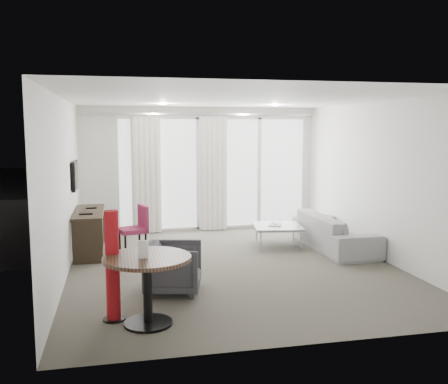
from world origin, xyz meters
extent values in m
cube|color=#4D493F|center=(0.00, 0.00, 0.00)|extent=(5.00, 6.00, 0.00)
cube|color=white|center=(0.00, 0.00, 2.60)|extent=(5.00, 6.00, 0.00)
cube|color=silver|center=(-2.50, 0.00, 1.30)|extent=(0.00, 6.00, 2.60)
cube|color=silver|center=(2.50, 0.00, 1.30)|extent=(0.00, 6.00, 2.60)
cube|color=silver|center=(0.00, -3.00, 1.30)|extent=(5.00, 0.00, 2.60)
cylinder|color=#FFE0B2|center=(-0.90, 1.60, 2.59)|extent=(0.12, 0.12, 0.02)
cylinder|color=#FFE0B2|center=(1.20, 1.60, 2.59)|extent=(0.12, 0.12, 0.02)
cylinder|color=maroon|center=(-1.82, -1.92, 0.63)|extent=(0.32, 0.32, 1.26)
imported|color=#36363B|center=(-1.05, -1.09, 0.33)|extent=(0.87, 0.85, 0.66)
imported|color=gray|center=(2.06, 0.71, 0.31)|extent=(0.84, 2.14, 0.62)
cube|color=#4D4D50|center=(0.30, 4.50, -0.06)|extent=(5.60, 3.00, 0.12)
camera|label=1|loc=(-1.76, -7.48, 2.16)|focal=40.00mm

